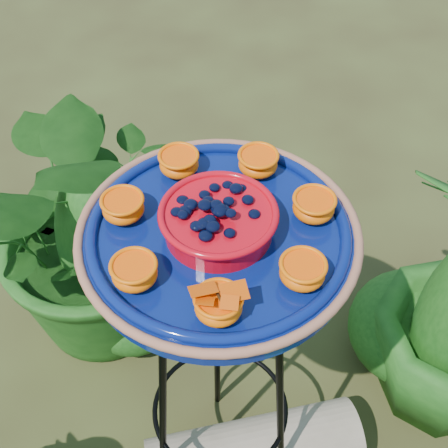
# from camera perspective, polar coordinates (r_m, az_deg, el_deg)

# --- Properties ---
(tripod_stand) EXTENTS (0.41, 0.41, 0.99)m
(tripod_stand) POSITION_cam_1_polar(r_m,az_deg,el_deg) (1.49, -0.39, -12.06)
(tripod_stand) COLOR black
(tripod_stand) RESTS_ON ground
(feeder_dish) EXTENTS (0.57, 0.57, 0.12)m
(feeder_dish) POSITION_cam_1_polar(r_m,az_deg,el_deg) (1.14, -0.50, -0.80)
(feeder_dish) COLOR navy
(feeder_dish) RESTS_ON tripod_stand
(shrub_back_left) EXTENTS (1.05, 0.97, 0.97)m
(shrub_back_left) POSITION_cam_1_polar(r_m,az_deg,el_deg) (1.97, -11.53, 0.52)
(shrub_back_left) COLOR #174712
(shrub_back_left) RESTS_ON ground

